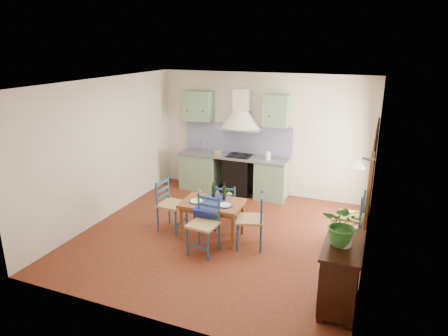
{
  "coord_description": "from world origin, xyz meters",
  "views": [
    {
      "loc": [
        2.56,
        -6.19,
        3.45
      ],
      "look_at": [
        -0.07,
        0.3,
        1.23
      ],
      "focal_mm": 32.0,
      "sensor_mm": 36.0,
      "label": 1
    }
  ],
  "objects": [
    {
      "name": "chair_far",
      "position": [
        -0.09,
        0.5,
        0.44
      ],
      "size": [
        0.48,
        0.48,
        0.84
      ],
      "color": "navy",
      "rests_on": "ground"
    },
    {
      "name": "left_wall",
      "position": [
        -2.5,
        0.0,
        1.4
      ],
      "size": [
        0.04,
        5.0,
        2.8
      ],
      "primitive_type": "cube",
      "color": "beige",
      "rests_on": "ground"
    },
    {
      "name": "sideboard",
      "position": [
        2.26,
        -1.29,
        0.51
      ],
      "size": [
        0.5,
        1.05,
        0.94
      ],
      "color": "black",
      "rests_on": "ground"
    },
    {
      "name": "chair_near",
      "position": [
        -0.04,
        -0.65,
        0.51
      ],
      "size": [
        0.5,
        0.5,
        0.99
      ],
      "color": "navy",
      "rests_on": "ground"
    },
    {
      "name": "right_wall",
      "position": [
        2.5,
        0.28,
        1.34
      ],
      "size": [
        0.26,
        5.0,
        2.8
      ],
      "color": "beige",
      "rests_on": "ground"
    },
    {
      "name": "potted_plant",
      "position": [
        2.24,
        -1.32,
        1.22
      ],
      "size": [
        0.56,
        0.49,
        0.58
      ],
      "primitive_type": "imported",
      "rotation": [
        0.0,
        0.0,
        -0.09
      ],
      "color": "#2F702A",
      "rests_on": "sideboard"
    },
    {
      "name": "chair_spare",
      "position": [
        2.23,
        0.63,
        0.5
      ],
      "size": [
        0.48,
        0.48,
        0.96
      ],
      "color": "navy",
      "rests_on": "ground"
    },
    {
      "name": "chair_right",
      "position": [
        0.64,
        -0.18,
        0.51
      ],
      "size": [
        0.57,
        0.57,
        0.99
      ],
      "color": "navy",
      "rests_on": "ground"
    },
    {
      "name": "ceiling",
      "position": [
        0.0,
        0.0,
        2.8
      ],
      "size": [
        5.0,
        5.0,
        0.01
      ],
      "primitive_type": "cube",
      "color": "white",
      "rests_on": "back_wall"
    },
    {
      "name": "floor",
      "position": [
        0.0,
        0.0,
        0.0
      ],
      "size": [
        5.0,
        5.0,
        0.0
      ],
      "primitive_type": "plane",
      "color": "#401D0D",
      "rests_on": "ground"
    },
    {
      "name": "dining_table",
      "position": [
        -0.12,
        -0.11,
        0.62
      ],
      "size": [
        1.13,
        0.86,
        1.01
      ],
      "color": "brown",
      "rests_on": "ground"
    },
    {
      "name": "chair_left",
      "position": [
        -1.0,
        -0.11,
        0.51
      ],
      "size": [
        0.49,
        0.49,
        0.99
      ],
      "color": "navy",
      "rests_on": "ground"
    },
    {
      "name": "back_wall",
      "position": [
        -0.47,
        2.29,
        1.05
      ],
      "size": [
        5.0,
        0.96,
        2.8
      ],
      "color": "beige",
      "rests_on": "ground"
    }
  ]
}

